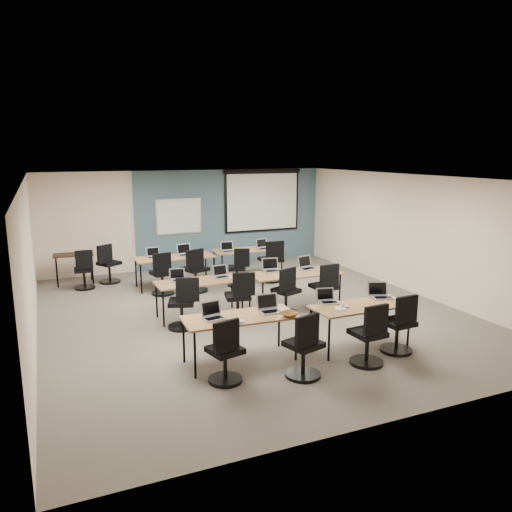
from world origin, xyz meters
name	(u,v)px	position (x,y,z in m)	size (l,w,h in m)	color
floor	(251,313)	(0.00, 0.00, 0.00)	(8.00, 9.00, 0.02)	#6B6354
ceiling	(251,178)	(0.00, 0.00, 2.70)	(8.00, 9.00, 0.02)	white
wall_back	(189,219)	(0.00, 4.50, 1.35)	(8.00, 0.04, 2.70)	beige
wall_front	(401,315)	(0.00, -4.50, 1.35)	(8.00, 0.04, 2.70)	beige
wall_left	(29,265)	(-4.00, 0.00, 1.35)	(0.04, 9.00, 2.70)	beige
wall_right	(413,234)	(4.00, 0.00, 1.35)	(0.04, 9.00, 2.70)	beige
blue_accent_panel	(231,217)	(1.25, 4.47, 1.35)	(5.50, 0.04, 2.70)	#3D5977
whiteboard	(179,217)	(-0.30, 4.43, 1.45)	(1.28, 0.03, 0.98)	silver
projector_screen	(262,197)	(2.20, 4.41, 1.89)	(2.40, 0.10, 1.82)	black
training_table_front_left	(240,319)	(-1.08, -2.12, 0.68)	(1.75, 0.73, 0.73)	#9B682B
training_table_front_right	(361,308)	(0.96, -2.37, 0.68)	(1.66, 0.69, 0.73)	#A5713C
training_table_mid_left	(199,283)	(-1.03, 0.19, 0.68)	(1.69, 0.71, 0.73)	brown
training_table_mid_right	(295,275)	(1.01, 0.04, 0.69)	(1.90, 0.79, 0.73)	#905C27
training_table_back_left	(175,258)	(-0.90, 2.60, 0.69)	(1.87, 0.78, 0.73)	#A15829
training_table_back_right	(248,251)	(1.06, 2.74, 0.68)	(1.76, 0.73, 0.73)	olive
laptop_0	(213,314)	(-1.49, -2.03, 0.79)	(0.32, 0.27, 0.24)	#B9B9BD
mouse_0	(242,321)	(-1.14, -2.36, 0.74)	(0.06, 0.09, 0.03)	white
task_chair_0	(225,356)	(-1.54, -2.74, 0.40)	(0.49, 0.49, 0.97)	black
laptop_1	(270,307)	(-0.56, -2.08, 0.80)	(0.35, 0.30, 0.26)	#BCBCBC
mouse_1	(286,312)	(-0.36, -2.27, 0.74)	(0.06, 0.10, 0.03)	white
task_chair_1	(304,351)	(-0.45, -3.04, 0.41)	(0.53, 0.52, 1.00)	black
laptop_2	(327,299)	(0.53, -2.03, 0.79)	(0.30, 0.26, 0.23)	#A3A3B0
mouse_2	(347,306)	(0.69, -2.38, 0.74)	(0.07, 0.10, 0.04)	white
task_chair_2	(369,340)	(0.67, -3.04, 0.41)	(0.52, 0.52, 1.00)	black
laptop_3	(381,294)	(1.52, -2.15, 0.79)	(0.34, 0.29, 0.26)	#AFB0B8
mouse_3	(396,298)	(1.71, -2.33, 0.74)	(0.06, 0.10, 0.04)	white
task_chair_3	(399,328)	(1.40, -2.82, 0.41)	(0.52, 0.52, 1.00)	black
laptop_4	(178,278)	(-1.40, 0.36, 0.79)	(0.30, 0.25, 0.23)	#A09FAC
mouse_4	(195,282)	(-1.13, 0.09, 0.74)	(0.07, 0.11, 0.04)	white
task_chair_4	(183,307)	(-1.50, -0.37, 0.41)	(0.54, 0.52, 1.00)	black
laptop_5	(221,274)	(-0.53, 0.28, 0.79)	(0.31, 0.26, 0.23)	#B4B4C0
mouse_5	(230,278)	(-0.40, 0.13, 0.74)	(0.06, 0.10, 0.04)	white
task_chair_5	(239,301)	(-0.42, -0.42, 0.41)	(0.52, 0.52, 1.00)	black
laptop_6	(272,268)	(0.62, 0.36, 0.80)	(0.35, 0.30, 0.27)	silver
mouse_6	(286,273)	(0.79, 0.02, 0.74)	(0.05, 0.09, 0.03)	white
task_chair_6	(286,295)	(0.59, -0.39, 0.41)	(0.52, 0.51, 0.99)	black
laptop_7	(307,266)	(1.40, 0.25, 0.80)	(0.36, 0.30, 0.27)	silver
mouse_7	(324,269)	(1.70, 0.06, 0.74)	(0.05, 0.09, 0.03)	white
task_chair_7	(325,291)	(1.41, -0.50, 0.42)	(0.54, 0.54, 1.01)	black
laptop_8	(154,255)	(-1.38, 2.71, 0.79)	(0.31, 0.26, 0.23)	#B6B6B6
mouse_8	(164,258)	(-1.18, 2.47, 0.74)	(0.06, 0.10, 0.03)	white
task_chair_8	(162,277)	(-1.35, 1.99, 0.41)	(0.52, 0.52, 1.00)	black
laptop_9	(185,252)	(-0.63, 2.69, 0.80)	(0.35, 0.30, 0.27)	silver
mouse_9	(202,255)	(-0.26, 2.42, 0.74)	(0.06, 0.09, 0.03)	white
task_chair_9	(196,274)	(-0.59, 1.92, 0.43)	(0.58, 0.56, 1.04)	black
laptop_10	(228,249)	(0.49, 2.69, 0.79)	(0.32, 0.27, 0.24)	#AAAAAA
mouse_10	(242,251)	(0.81, 2.50, 0.74)	(0.06, 0.10, 0.04)	white
task_chair_10	(238,271)	(0.50, 2.00, 0.39)	(0.48, 0.46, 0.95)	black
laptop_11	(263,246)	(1.44, 2.67, 0.79)	(0.33, 0.28, 0.25)	silver
mouse_11	(275,249)	(1.70, 2.47, 0.74)	(0.06, 0.10, 0.03)	white
task_chair_11	(272,264)	(1.42, 2.09, 0.44)	(0.58, 0.58, 1.05)	black
blue_mousepad	(233,323)	(-1.29, -2.39, 0.73)	(0.22, 0.18, 0.01)	#172B98
snack_bowl	(289,314)	(-0.38, -2.42, 0.77)	(0.32, 0.32, 0.08)	brown
snack_plate	(340,308)	(0.54, -2.41, 0.74)	(0.17, 0.17, 0.01)	white
coffee_cup	(342,305)	(0.60, -2.37, 0.77)	(0.06, 0.06, 0.06)	silver
utility_table	(74,258)	(-3.12, 3.81, 0.66)	(0.93, 0.52, 0.75)	black
spare_chair_a	(108,267)	(-2.35, 3.54, 0.41)	(0.57, 0.51, 0.99)	black
spare_chair_b	(84,273)	(-2.94, 3.18, 0.40)	(0.48, 0.48, 0.97)	black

